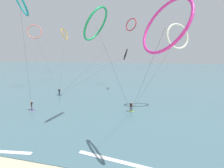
{
  "coord_description": "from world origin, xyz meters",
  "views": [
    {
      "loc": [
        7.13,
        -6.36,
        10.05
      ],
      "look_at": [
        0.0,
        21.29,
        5.23
      ],
      "focal_mm": 27.94,
      "sensor_mm": 36.0,
      "label": 1
    }
  ],
  "objects_px": {
    "surfer_navy": "(59,92)",
    "kite_coral": "(34,32)",
    "surfer_violet": "(32,106)",
    "kite_charcoal": "(125,54)",
    "kite_amber": "(64,34)",
    "kite_magenta": "(165,26)",
    "surfer_lime": "(131,107)",
    "kite_crimson": "(131,25)",
    "kite_emerald": "(96,24)",
    "kite_ivory": "(177,36)",
    "kite_teal": "(19,0)"
  },
  "relations": [
    {
      "from": "surfer_navy",
      "to": "kite_coral",
      "type": "height_order",
      "value": "kite_coral"
    },
    {
      "from": "surfer_violet",
      "to": "kite_charcoal",
      "type": "bearing_deg",
      "value": -63.28
    },
    {
      "from": "kite_coral",
      "to": "surfer_violet",
      "type": "bearing_deg",
      "value": -81.62
    },
    {
      "from": "kite_amber",
      "to": "kite_magenta",
      "type": "bearing_deg",
      "value": -147.66
    },
    {
      "from": "surfer_lime",
      "to": "kite_crimson",
      "type": "bearing_deg",
      "value": -116.61
    },
    {
      "from": "surfer_lime",
      "to": "kite_emerald",
      "type": "relative_size",
      "value": 0.1
    },
    {
      "from": "surfer_violet",
      "to": "surfer_lime",
      "type": "bearing_deg",
      "value": -111.5
    },
    {
      "from": "surfer_navy",
      "to": "surfer_lime",
      "type": "relative_size",
      "value": 1.0
    },
    {
      "from": "kite_ivory",
      "to": "surfer_lime",
      "type": "bearing_deg",
      "value": 172.69
    },
    {
      "from": "kite_crimson",
      "to": "surfer_violet",
      "type": "bearing_deg",
      "value": -83.55
    },
    {
      "from": "surfer_violet",
      "to": "kite_amber",
      "type": "distance_m",
      "value": 38.56
    },
    {
      "from": "kite_charcoal",
      "to": "kite_emerald",
      "type": "bearing_deg",
      "value": -12.33
    },
    {
      "from": "kite_teal",
      "to": "surfer_violet",
      "type": "bearing_deg",
      "value": -14.01
    },
    {
      "from": "surfer_violet",
      "to": "surfer_lime",
      "type": "distance_m",
      "value": 18.0
    },
    {
      "from": "surfer_navy",
      "to": "kite_emerald",
      "type": "height_order",
      "value": "kite_emerald"
    },
    {
      "from": "surfer_violet",
      "to": "kite_crimson",
      "type": "bearing_deg",
      "value": -58.2
    },
    {
      "from": "kite_charcoal",
      "to": "surfer_violet",
      "type": "bearing_deg",
      "value": -43.32
    },
    {
      "from": "surfer_lime",
      "to": "kite_teal",
      "type": "xyz_separation_m",
      "value": [
        -16.11,
        -6.3,
        17.29
      ]
    },
    {
      "from": "surfer_lime",
      "to": "kite_crimson",
      "type": "height_order",
      "value": "kite_crimson"
    },
    {
      "from": "surfer_lime",
      "to": "kite_charcoal",
      "type": "relative_size",
      "value": 0.11
    },
    {
      "from": "surfer_lime",
      "to": "kite_ivory",
      "type": "xyz_separation_m",
      "value": [
        7.42,
        3.8,
        12.39
      ]
    },
    {
      "from": "surfer_lime",
      "to": "kite_teal",
      "type": "bearing_deg",
      "value": -14.32
    },
    {
      "from": "kite_charcoal",
      "to": "kite_teal",
      "type": "distance_m",
      "value": 28.98
    },
    {
      "from": "kite_ivory",
      "to": "kite_coral",
      "type": "bearing_deg",
      "value": 128.76
    },
    {
      "from": "surfer_violet",
      "to": "surfer_lime",
      "type": "height_order",
      "value": "same"
    },
    {
      "from": "surfer_violet",
      "to": "kite_coral",
      "type": "height_order",
      "value": "kite_coral"
    },
    {
      "from": "surfer_lime",
      "to": "kite_emerald",
      "type": "xyz_separation_m",
      "value": [
        -4.08,
        -6.44,
        13.29
      ]
    },
    {
      "from": "kite_coral",
      "to": "kite_amber",
      "type": "bearing_deg",
      "value": 56.97
    },
    {
      "from": "surfer_lime",
      "to": "kite_magenta",
      "type": "xyz_separation_m",
      "value": [
        4.68,
        -14.27,
        11.53
      ]
    },
    {
      "from": "kite_emerald",
      "to": "kite_crimson",
      "type": "xyz_separation_m",
      "value": [
        0.02,
        31.9,
        4.98
      ]
    },
    {
      "from": "kite_charcoal",
      "to": "kite_coral",
      "type": "distance_m",
      "value": 27.13
    },
    {
      "from": "kite_amber",
      "to": "kite_magenta",
      "type": "height_order",
      "value": "kite_amber"
    },
    {
      "from": "kite_charcoal",
      "to": "kite_coral",
      "type": "relative_size",
      "value": 0.84
    },
    {
      "from": "surfer_navy",
      "to": "kite_coral",
      "type": "bearing_deg",
      "value": 169.4
    },
    {
      "from": "kite_ivory",
      "to": "kite_coral",
      "type": "distance_m",
      "value": 39.84
    },
    {
      "from": "kite_amber",
      "to": "kite_teal",
      "type": "height_order",
      "value": "kite_teal"
    },
    {
      "from": "kite_amber",
      "to": "kite_teal",
      "type": "relative_size",
      "value": 1.14
    },
    {
      "from": "kite_charcoal",
      "to": "kite_ivory",
      "type": "distance_m",
      "value": 19.58
    },
    {
      "from": "surfer_violet",
      "to": "kite_magenta",
      "type": "xyz_separation_m",
      "value": [
        22.3,
        -10.61,
        11.53
      ]
    },
    {
      "from": "kite_crimson",
      "to": "kite_coral",
      "type": "bearing_deg",
      "value": -127.58
    },
    {
      "from": "surfer_violet",
      "to": "kite_emerald",
      "type": "bearing_deg",
      "value": -134.83
    },
    {
      "from": "surfer_navy",
      "to": "kite_coral",
      "type": "xyz_separation_m",
      "value": [
        -11.44,
        7.12,
        15.78
      ]
    },
    {
      "from": "surfer_navy",
      "to": "kite_amber",
      "type": "bearing_deg",
      "value": 136.03
    },
    {
      "from": "kite_ivory",
      "to": "kite_magenta",
      "type": "height_order",
      "value": "kite_ivory"
    },
    {
      "from": "surfer_lime",
      "to": "kite_emerald",
      "type": "height_order",
      "value": "kite_emerald"
    },
    {
      "from": "kite_charcoal",
      "to": "kite_teal",
      "type": "height_order",
      "value": "kite_teal"
    },
    {
      "from": "kite_ivory",
      "to": "kite_magenta",
      "type": "relative_size",
      "value": 0.92
    },
    {
      "from": "kite_emerald",
      "to": "kite_amber",
      "type": "bearing_deg",
      "value": -141.69
    },
    {
      "from": "surfer_navy",
      "to": "kite_charcoal",
      "type": "relative_size",
      "value": 0.11
    },
    {
      "from": "kite_magenta",
      "to": "kite_coral",
      "type": "height_order",
      "value": "kite_coral"
    }
  ]
}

